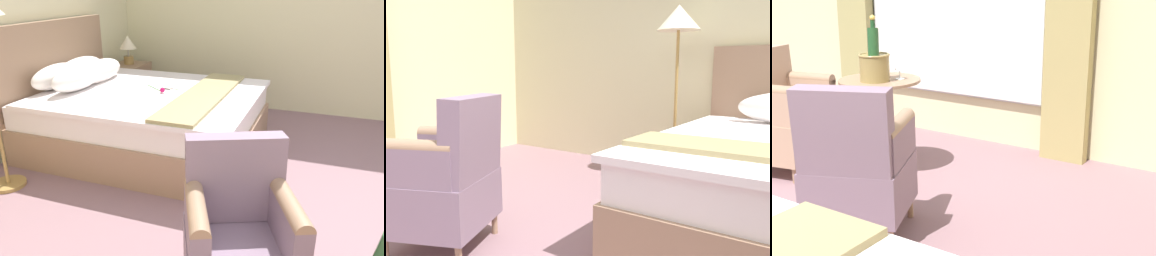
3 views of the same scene
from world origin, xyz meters
TOP-DOWN VIEW (x-y plane):
  - ground_plane at (0.00, 0.00)m, footprint 7.66×7.66m
  - wall_far_side at (2.71, 0.00)m, footprint 0.12×6.28m
  - bed at (0.91, 2.01)m, footprint 1.76×2.21m
  - nightstand at (2.13, 2.80)m, footprint 0.54×0.42m
  - bedside_lamp at (2.13, 2.80)m, footprint 0.23×0.23m
  - armchair_by_window at (-0.75, 0.59)m, footprint 0.70×0.69m

SIDE VIEW (x-z plane):
  - ground_plane at x=0.00m, z-range 0.00..0.00m
  - nightstand at x=2.13m, z-range 0.00..0.59m
  - bed at x=0.91m, z-range -0.27..0.98m
  - armchair_by_window at x=-0.75m, z-range -0.03..0.86m
  - bedside_lamp at x=2.13m, z-range 0.65..1.02m
  - wall_far_side at x=2.71m, z-range 0.00..2.73m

